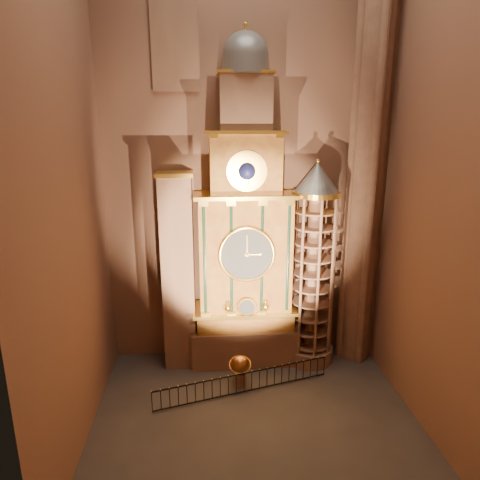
{
  "coord_description": "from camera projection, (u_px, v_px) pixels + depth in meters",
  "views": [
    {
      "loc": [
        -2.03,
        -15.73,
        12.45
      ],
      "look_at": [
        -0.42,
        3.0,
        7.3
      ],
      "focal_mm": 32.0,
      "sensor_mm": 36.0,
      "label": 1
    }
  ],
  "objects": [
    {
      "name": "floor",
      "position": [
        255.0,
        420.0,
        18.57
      ],
      "size": [
        14.0,
        14.0,
        0.0
      ],
      "primitive_type": "plane",
      "color": "#383330",
      "rests_on": "ground"
    },
    {
      "name": "wall_back",
      "position": [
        243.0,
        153.0,
        21.43
      ],
      "size": [
        22.0,
        0.0,
        22.0
      ],
      "primitive_type": "plane",
      "rotation": [
        1.57,
        0.0,
        0.0
      ],
      "color": "#895F4A",
      "rests_on": "floor"
    },
    {
      "name": "wall_left",
      "position": [
        62.0,
        166.0,
        15.09
      ],
      "size": [
        0.0,
        22.0,
        22.0
      ],
      "primitive_type": "plane",
      "rotation": [
        1.57,
        0.0,
        1.57
      ],
      "color": "#895F4A",
      "rests_on": "floor"
    },
    {
      "name": "wall_right",
      "position": [
        441.0,
        163.0,
        16.25
      ],
      "size": [
        0.0,
        22.0,
        22.0
      ],
      "primitive_type": "plane",
      "rotation": [
        1.57,
        0.0,
        -1.57
      ],
      "color": "#895F4A",
      "rests_on": "floor"
    },
    {
      "name": "astronomical_clock",
      "position": [
        245.0,
        242.0,
        21.58
      ],
      "size": [
        5.6,
        2.41,
        16.7
      ],
      "color": "#8C634C",
      "rests_on": "floor"
    },
    {
      "name": "portrait_tower",
      "position": [
        178.0,
        272.0,
        21.72
      ],
      "size": [
        1.8,
        1.6,
        10.2
      ],
      "color": "#8C634C",
      "rests_on": "floor"
    },
    {
      "name": "stair_turret",
      "position": [
        313.0,
        268.0,
        21.99
      ],
      "size": [
        2.5,
        2.5,
        10.8
      ],
      "color": "#8C634C",
      "rests_on": "floor"
    },
    {
      "name": "gothic_pier",
      "position": [
        369.0,
        154.0,
        20.98
      ],
      "size": [
        2.04,
        2.04,
        22.0
      ],
      "color": "#8C634C",
      "rests_on": "floor"
    },
    {
      "name": "stained_glass_window",
      "position": [
        174.0,
        32.0,
        19.63
      ],
      "size": [
        2.2,
        0.14,
        5.2
      ],
      "color": "navy",
      "rests_on": "wall_back"
    },
    {
      "name": "celestial_globe",
      "position": [
        240.0,
        368.0,
        20.78
      ],
      "size": [
        1.13,
        1.07,
        1.58
      ],
      "color": "#8C634C",
      "rests_on": "floor"
    },
    {
      "name": "iron_railing",
      "position": [
        244.0,
        383.0,
        20.26
      ],
      "size": [
        8.4,
        2.27,
        1.03
      ],
      "color": "black",
      "rests_on": "floor"
    }
  ]
}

